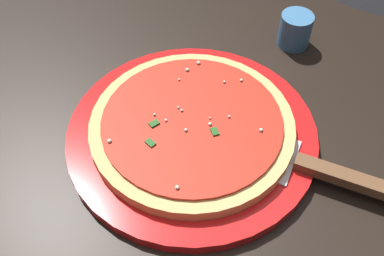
% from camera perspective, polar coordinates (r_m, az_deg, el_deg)
% --- Properties ---
extents(restaurant_table, '(1.06, 0.80, 0.76)m').
position_cam_1_polar(restaurant_table, '(0.68, 2.57, -11.28)').
color(restaurant_table, black).
rests_on(restaurant_table, ground_plane).
extents(serving_plate, '(0.32, 0.32, 0.02)m').
position_cam_1_polar(serving_plate, '(0.58, -0.00, -0.79)').
color(serving_plate, red).
rests_on(serving_plate, restaurant_table).
extents(pizza, '(0.26, 0.26, 0.02)m').
position_cam_1_polar(pizza, '(0.57, -0.00, 0.30)').
color(pizza, '#DBB26B').
rests_on(pizza, serving_plate).
extents(pizza_server, '(0.22, 0.08, 0.01)m').
position_cam_1_polar(pizza_server, '(0.55, 15.18, -4.95)').
color(pizza_server, silver).
rests_on(pizza_server, serving_plate).
extents(cup_small_sauce, '(0.05, 0.05, 0.05)m').
position_cam_1_polar(cup_small_sauce, '(0.72, 12.78, 11.89)').
color(cup_small_sauce, teal).
rests_on(cup_small_sauce, restaurant_table).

